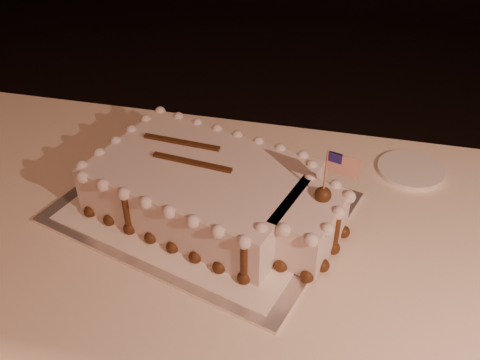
% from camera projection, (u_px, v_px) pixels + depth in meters
% --- Properties ---
extents(banquet_table, '(2.40, 0.80, 0.75)m').
position_uv_depth(banquet_table, '(242.00, 341.00, 1.30)').
color(banquet_table, '#FFE1C5').
rests_on(banquet_table, ground).
extents(cake_board, '(0.65, 0.56, 0.01)m').
position_uv_depth(cake_board, '(203.00, 207.00, 1.11)').
color(cake_board, silver).
rests_on(cake_board, banquet_table).
extents(doily, '(0.58, 0.50, 0.00)m').
position_uv_depth(doily, '(203.00, 205.00, 1.11)').
color(doily, white).
rests_on(doily, cake_board).
extents(sheet_cake, '(0.55, 0.40, 0.21)m').
position_uv_depth(sheet_cake, '(214.00, 191.00, 1.07)').
color(sheet_cake, silver).
rests_on(sheet_cake, doily).
extents(side_plate, '(0.15, 0.15, 0.01)m').
position_uv_depth(side_plate, '(411.00, 170.00, 1.21)').
color(side_plate, white).
rests_on(side_plate, banquet_table).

